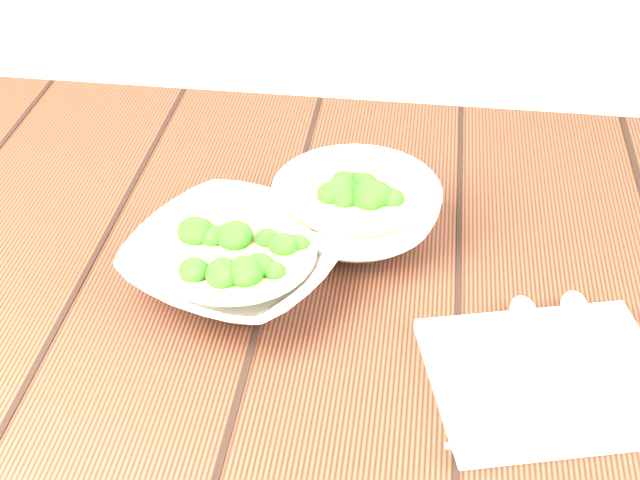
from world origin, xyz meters
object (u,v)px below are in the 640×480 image
at_px(table, 292,355).
at_px(soup_bowl_back, 356,208).
at_px(soup_bowl_front, 236,260).
at_px(trivet, 288,222).
at_px(napkin, 548,378).

height_order(table, soup_bowl_back, soup_bowl_back).
xyz_separation_m(soup_bowl_front, trivet, (0.04, 0.10, -0.02)).
bearing_deg(table, soup_bowl_front, -163.34).
xyz_separation_m(table, soup_bowl_front, (-0.05, -0.02, 0.15)).
distance_m(table, trivet, 0.16).
bearing_deg(napkin, trivet, 129.02).
relative_size(soup_bowl_back, trivet, 1.92).
xyz_separation_m(soup_bowl_front, napkin, (0.32, -0.11, -0.02)).
distance_m(soup_bowl_front, trivet, 0.11).
relative_size(table, soup_bowl_front, 4.31).
height_order(table, napkin, napkin).
height_order(soup_bowl_front, soup_bowl_back, soup_bowl_back).
bearing_deg(trivet, table, -79.53).
xyz_separation_m(table, trivet, (-0.01, 0.08, 0.13)).
xyz_separation_m(soup_bowl_front, soup_bowl_back, (0.12, 0.10, 0.00)).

